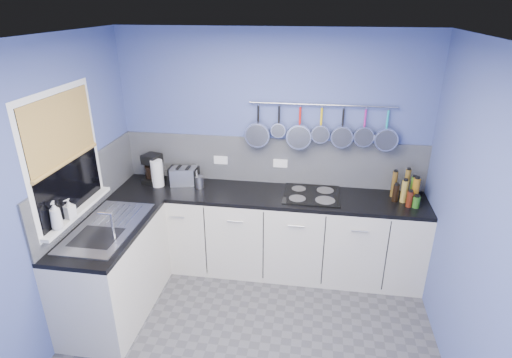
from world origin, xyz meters
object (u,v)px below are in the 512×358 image
(soap_bottle_a, at_px, (56,215))
(paper_towel, at_px, (157,173))
(canister, at_px, (200,182))
(soap_bottle_b, at_px, (69,208))
(coffee_maker, at_px, (152,169))
(toaster, at_px, (184,176))
(hob, at_px, (312,195))

(soap_bottle_a, xyz_separation_m, paper_towel, (0.35, 1.23, -0.13))
(paper_towel, bearing_deg, canister, 2.63)
(soap_bottle_b, distance_m, canister, 1.35)
(coffee_maker, relative_size, canister, 2.43)
(coffee_maker, bearing_deg, canister, 12.36)
(soap_bottle_a, bearing_deg, coffee_maker, 78.33)
(soap_bottle_a, height_order, toaster, soap_bottle_a)
(canister, bearing_deg, hob, -0.59)
(canister, bearing_deg, paper_towel, -177.37)
(soap_bottle_a, distance_m, canister, 1.50)
(toaster, xyz_separation_m, canister, (0.19, -0.06, -0.03))
(soap_bottle_a, relative_size, coffee_maker, 0.75)
(toaster, bearing_deg, coffee_maker, 167.33)
(toaster, relative_size, canister, 2.22)
(soap_bottle_a, relative_size, canister, 1.83)
(soap_bottle_a, bearing_deg, paper_towel, 74.04)
(canister, bearing_deg, coffee_maker, 174.76)
(soap_bottle_b, height_order, hob, soap_bottle_b)
(soap_bottle_b, relative_size, toaster, 0.59)
(coffee_maker, distance_m, toaster, 0.35)
(soap_bottle_b, xyz_separation_m, toaster, (0.61, 1.13, -0.14))
(soap_bottle_b, distance_m, coffee_maker, 1.15)
(hob, bearing_deg, coffee_maker, 177.95)
(soap_bottle_a, distance_m, hob, 2.35)
(soap_bottle_a, xyz_separation_m, toaster, (0.61, 1.31, -0.18))
(soap_bottle_a, relative_size, soap_bottle_b, 1.39)
(toaster, distance_m, canister, 0.20)
(soap_bottle_b, bearing_deg, soap_bottle_a, -90.00)
(toaster, bearing_deg, hob, -18.54)
(coffee_maker, height_order, canister, coffee_maker)
(toaster, height_order, hob, toaster)
(soap_bottle_b, distance_m, toaster, 1.30)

